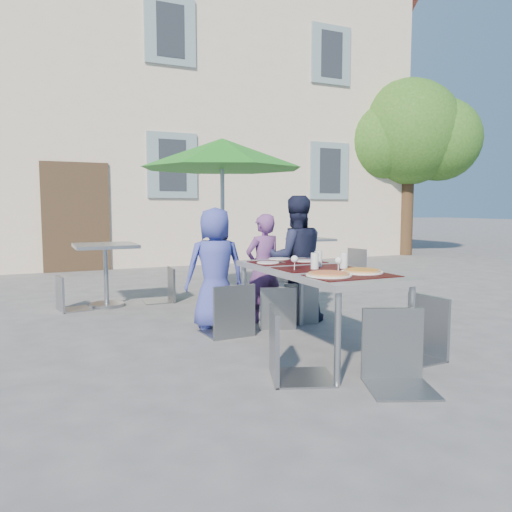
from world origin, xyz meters
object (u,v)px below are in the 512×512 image
child_2 (295,258)px  bg_chair_l_1 (288,254)px  bg_chair_r_1 (353,245)px  bg_chair_l_0 (67,272)px  child_0 (215,268)px  chair_4 (420,289)px  child_1 (263,268)px  cafe_table_1 (311,251)px  patio_umbrella (222,156)px  pizza_near_right (362,271)px  cafe_table_0 (106,262)px  dining_table (316,274)px  chair_0 (230,278)px  bg_chair_r_0 (164,264)px  chair_1 (277,282)px  chair_3 (289,300)px  chair_5 (398,302)px  chair_2 (300,278)px  pizza_near_left (329,274)px

child_2 → bg_chair_l_1: (1.32, 2.65, -0.23)m
bg_chair_l_1 → bg_chair_r_1: bg_chair_r_1 is taller
bg_chair_l_0 → bg_chair_l_1: bearing=15.4°
child_0 → chair_4: bearing=131.2°
bg_chair_l_0 → bg_chair_l_1: size_ratio=1.01×
child_1 → cafe_table_1: bearing=-136.9°
child_1 → bg_chair_l_0: 2.53m
child_2 → bg_chair_l_0: size_ratio=1.70×
bg_chair_r_1 → patio_umbrella: bearing=-156.8°
pizza_near_right → child_1: 1.69m
child_0 → cafe_table_0: (-0.90, 1.70, -0.06)m
dining_table → cafe_table_0: (-1.45, 2.86, -0.10)m
child_0 → chair_0: (0.02, -0.37, -0.05)m
dining_table → bg_chair_r_0: 2.98m
chair_1 → chair_3: chair_3 is taller
child_0 → chair_1: (0.61, -0.27, -0.15)m
cafe_table_0 → bg_chair_l_1: size_ratio=0.98×
chair_0 → chair_5: (0.60, -1.80, 0.02)m
child_0 → child_2: size_ratio=0.91×
bg_chair_l_0 → cafe_table_1: (4.24, 1.18, 0.01)m
chair_0 → bg_chair_r_1: bearing=39.4°
child_2 → bg_chair_l_0: bearing=-20.0°
dining_table → chair_2: 1.11m
child_0 → child_2: child_2 is taller
child_1 → cafe_table_1: size_ratio=1.66×
child_2 → chair_5: size_ratio=1.37×
chair_1 → cafe_table_0: size_ratio=1.05×
child_0 → bg_chair_r_1: 4.45m
chair_5 → bg_chair_l_1: (1.66, 4.82, -0.13)m
pizza_near_left → patio_umbrella: bearing=86.1°
patio_umbrella → chair_4: bearing=-77.5°
chair_2 → bg_chair_r_0: bearing=119.5°
chair_4 → bg_chair_r_1: (2.39, 4.32, -0.00)m
child_0 → patio_umbrella: size_ratio=0.59×
chair_1 → chair_5: 1.91m
chair_1 → patio_umbrella: size_ratio=0.39×
pizza_near_left → pizza_near_right: size_ratio=1.06×
chair_0 → chair_4: size_ratio=0.99×
patio_umbrella → cafe_table_0: bearing=163.6°
chair_2 → child_2: bearing=82.6°
pizza_near_right → chair_5: size_ratio=0.33×
patio_umbrella → cafe_table_0: (-1.47, 0.43, -1.38)m
child_0 → bg_chair_l_0: bearing=-43.9°
chair_1 → bg_chair_r_0: bearing=109.8°
cafe_table_0 → bg_chair_r_1: (4.52, 0.88, 0.01)m
dining_table → bg_chair_r_0: bearing=102.9°
chair_3 → bg_chair_l_1: size_ratio=1.23×
chair_2 → cafe_table_1: 3.52m
child_0 → cafe_table_0: size_ratio=1.58×
child_2 → chair_2: child_2 is taller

